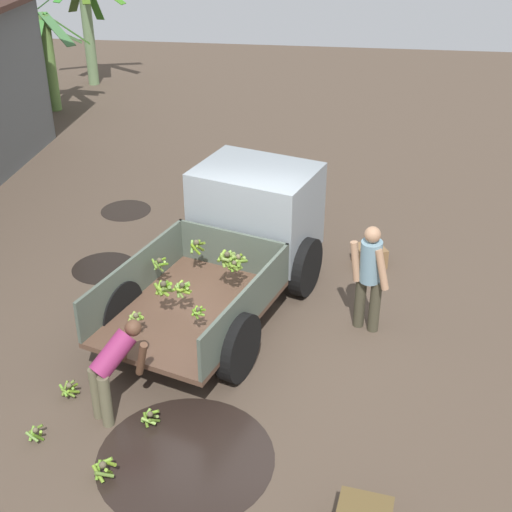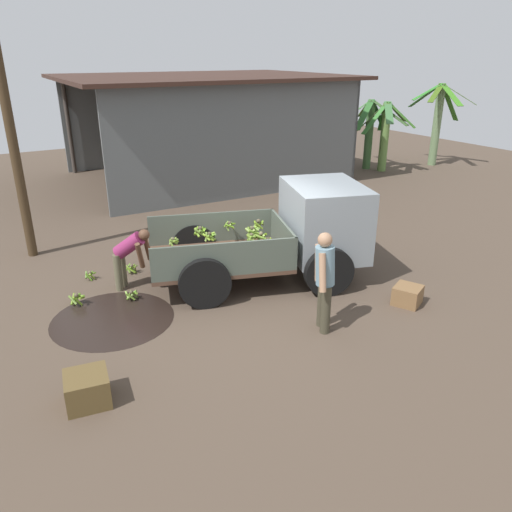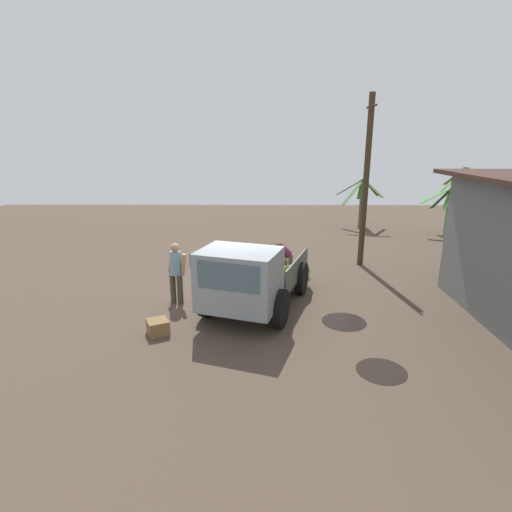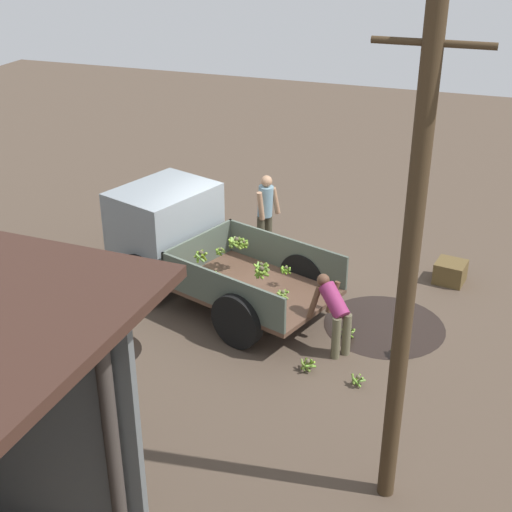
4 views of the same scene
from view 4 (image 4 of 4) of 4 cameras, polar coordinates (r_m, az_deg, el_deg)
ground at (r=13.57m, az=-1.58°, el=-3.11°), size 36.00×36.00×0.00m
mud_patch_1 at (r=12.19m, az=-11.76°, el=-7.42°), size 1.12×1.12×0.01m
mud_patch_2 at (r=12.80m, az=10.21°, el=-5.50°), size 2.13×2.13×0.01m
cargo_truck at (r=13.47m, az=-5.86°, el=1.41°), size 4.60×3.12×1.92m
utility_pole at (r=7.84m, az=12.04°, el=-1.86°), size 1.15×0.21×5.96m
person_foreground_visitor at (r=14.83m, az=0.77°, el=3.67°), size 0.49×0.62×1.72m
person_worker_loading at (r=11.66m, az=6.28°, el=-4.35°), size 0.82×0.79×1.26m
banana_bunch_on_ground_0 at (r=12.35m, az=7.39°, el=-5.98°), size 0.24×0.25×0.19m
banana_bunch_on_ground_1 at (r=11.96m, az=11.44°, el=-7.31°), size 0.30×0.29×0.24m
banana_bunch_on_ground_2 at (r=11.44m, az=4.16°, el=-8.62°), size 0.27×0.27×0.21m
banana_bunch_on_ground_3 at (r=11.21m, az=8.16°, el=-9.74°), size 0.24×0.22×0.20m
wooden_crate_0 at (r=14.43m, az=15.28°, el=-1.24°), size 0.64×0.64×0.43m
wooden_crate_1 at (r=15.89m, az=-5.71°, el=2.07°), size 0.63×0.63×0.35m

